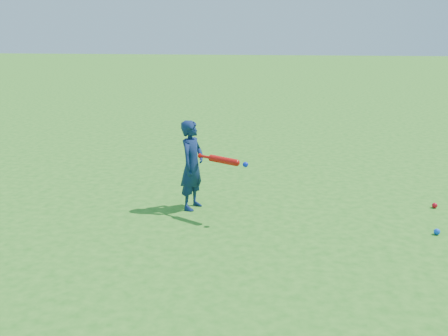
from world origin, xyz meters
name	(u,v)px	position (x,y,z in m)	size (l,w,h in m)	color
ground	(217,211)	(0.00, 0.00, 0.00)	(80.00, 80.00, 0.00)	#28741B
child	(192,165)	(-0.32, 0.09, 0.56)	(0.41, 0.27, 1.13)	#10214C
ground_ball_red	(435,205)	(2.73, 0.48, 0.03)	(0.07, 0.07, 0.07)	red
ground_ball_blue	(437,232)	(2.52, -0.41, 0.03)	(0.07, 0.07, 0.07)	blue
bat_swing	(226,161)	(0.14, -0.23, 0.72)	(0.64, 0.40, 0.08)	red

